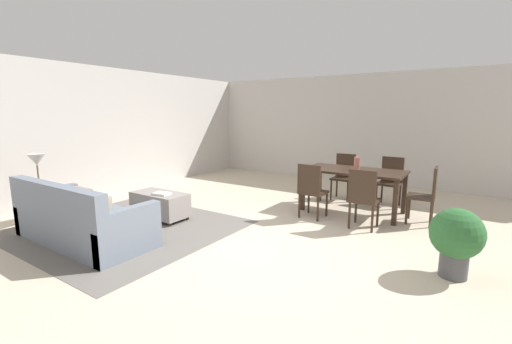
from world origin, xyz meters
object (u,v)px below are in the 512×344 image
at_px(dining_chair_near_left, 311,188).
at_px(dining_chair_far_left, 344,174).
at_px(dining_chair_near_right, 363,196).
at_px(side_table, 40,194).
at_px(dining_chair_head_east, 427,192).
at_px(dining_chair_far_right, 391,178).
at_px(vase_centerpiece, 357,164).
at_px(book_on_ottoman, 162,194).
at_px(ottoman_table, 160,204).
at_px(potted_plant, 456,237).
at_px(table_lamp, 37,161).
at_px(couch, 81,221).
at_px(dining_table, 353,175).

height_order(dining_chair_near_left, dining_chair_far_left, same).
height_order(dining_chair_near_left, dining_chair_near_right, same).
distance_m(side_table, dining_chair_head_east, 6.14).
xyz_separation_m(dining_chair_far_right, vase_centerpiece, (-0.39, -0.88, 0.36)).
bearing_deg(dining_chair_far_right, side_table, -136.58).
bearing_deg(book_on_ottoman, dining_chair_far_right, 46.99).
relative_size(ottoman_table, potted_plant, 1.29).
bearing_deg(vase_centerpiece, dining_chair_far_left, 120.59).
xyz_separation_m(dining_chair_far_left, dining_chair_far_right, (0.91, -0.00, 0.00)).
xyz_separation_m(side_table, table_lamp, (-0.00, 0.00, 0.54)).
bearing_deg(couch, dining_chair_far_right, 54.49).
xyz_separation_m(ottoman_table, table_lamp, (-1.44, -1.18, 0.75)).
relative_size(table_lamp, dining_chair_far_left, 0.57).
xyz_separation_m(side_table, dining_chair_near_right, (4.40, 2.52, 0.06)).
distance_m(couch, side_table, 1.37).
bearing_deg(vase_centerpiece, side_table, -140.61).
relative_size(couch, dining_chair_far_left, 2.29).
bearing_deg(book_on_ottoman, potted_plant, 5.84).
xyz_separation_m(vase_centerpiece, potted_plant, (1.62, -1.78, -0.43)).
distance_m(dining_chair_near_right, dining_chair_far_right, 1.67).
height_order(dining_chair_far_right, book_on_ottoman, dining_chair_far_right).
xyz_separation_m(table_lamp, vase_centerpiece, (4.04, 3.32, -0.12)).
height_order(ottoman_table, dining_chair_far_left, dining_chair_far_left).
bearing_deg(side_table, dining_chair_near_left, 36.27).
bearing_deg(dining_table, book_on_ottoman, -137.12).
xyz_separation_m(vase_centerpiece, book_on_ottoman, (-2.48, -2.20, -0.42)).
relative_size(couch, dining_chair_far_right, 2.29).
distance_m(dining_chair_head_east, book_on_ottoman, 4.22).
distance_m(dining_chair_head_east, potted_plant, 1.85).
xyz_separation_m(dining_table, dining_chair_near_right, (0.42, -0.83, -0.15)).
xyz_separation_m(dining_chair_near_left, dining_chair_head_east, (1.64, 0.74, 0.00)).
bearing_deg(ottoman_table, table_lamp, -140.55).
xyz_separation_m(side_table, dining_table, (3.97, 3.36, 0.21)).
distance_m(ottoman_table, dining_chair_far_left, 3.67).
xyz_separation_m(couch, side_table, (-1.36, 0.11, 0.17)).
height_order(dining_chair_near_left, dining_chair_far_right, same).
bearing_deg(potted_plant, dining_chair_near_right, 142.01).
xyz_separation_m(dining_table, book_on_ottoman, (-2.41, -2.24, -0.21)).
xyz_separation_m(couch, dining_chair_far_left, (2.17, 4.31, 0.23)).
distance_m(dining_chair_far_left, potted_plant, 3.41).
bearing_deg(book_on_ottoman, dining_chair_near_left, 36.78).
distance_m(dining_chair_near_left, vase_centerpiece, 0.96).
bearing_deg(dining_chair_head_east, dining_chair_near_left, -155.76).
relative_size(ottoman_table, dining_chair_far_right, 1.06).
height_order(ottoman_table, dining_chair_near_left, dining_chair_near_left).
xyz_separation_m(couch, table_lamp, (-1.36, 0.11, 0.70)).
xyz_separation_m(book_on_ottoman, potted_plant, (4.10, 0.42, -0.01)).
xyz_separation_m(dining_chair_far_right, dining_chair_head_east, (0.73, -0.87, 0.00)).
bearing_deg(couch, book_on_ottoman, 80.49).
height_order(dining_chair_far_left, dining_chair_far_right, same).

